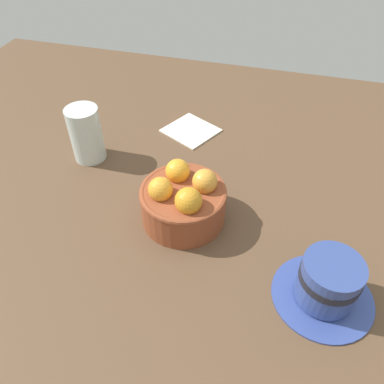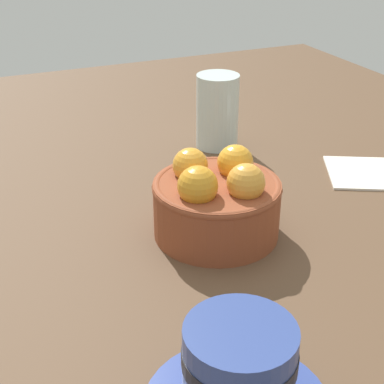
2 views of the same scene
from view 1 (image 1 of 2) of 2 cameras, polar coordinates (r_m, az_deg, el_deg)
ground_plane at (r=65.97cm, az=-1.25°, el=-4.85°), size 145.99×118.77×3.52cm
terracotta_bowl at (r=61.68cm, az=-1.31°, el=-1.22°), size 14.03×14.03×9.47cm
coffee_cup at (r=55.60cm, az=19.63°, el=-12.66°), size 14.11×14.11×7.54cm
water_glass at (r=76.44cm, az=-15.55°, el=8.34°), size 6.21×6.21×10.84cm
folded_napkin at (r=83.96cm, az=-0.19°, el=9.26°), size 13.36×13.14×0.60cm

